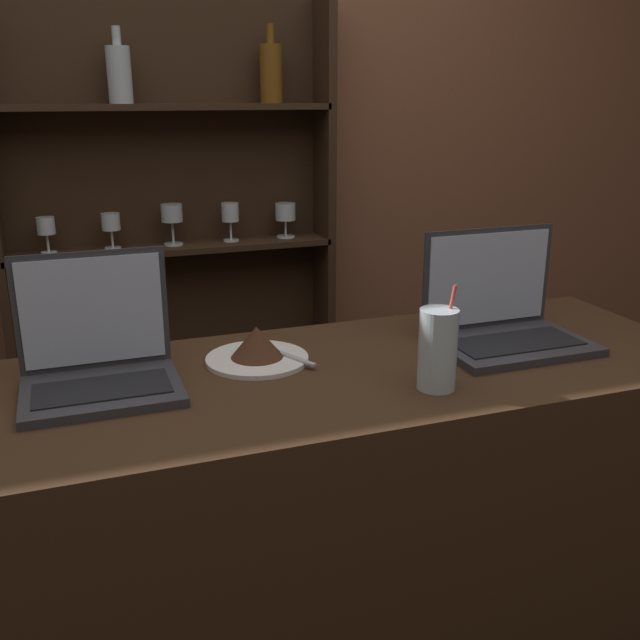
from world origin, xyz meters
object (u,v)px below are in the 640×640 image
laptop_near (98,359)px  water_glass (438,349)px  cake_plate (257,348)px  laptop_far (503,319)px

laptop_near → water_glass: size_ratio=1.43×
laptop_near → water_glass: bearing=-20.0°
cake_plate → water_glass: 0.39m
water_glass → cake_plate: bearing=138.1°
laptop_far → cake_plate: size_ratio=1.53×
cake_plate → water_glass: size_ratio=1.08×
water_glass → laptop_far: bearing=34.1°
laptop_near → laptop_far: size_ratio=0.87×
cake_plate → laptop_far: bearing=-7.7°
cake_plate → water_glass: bearing=-41.9°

